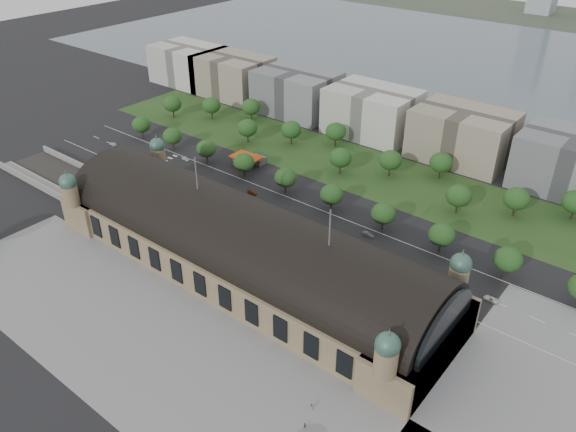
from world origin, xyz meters
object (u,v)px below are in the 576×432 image
Objects in this scene: traffic_car_5 at (368,234)px; pedestrian_1 at (305,426)px; traffic_car_6 at (491,299)px; parked_car_1 at (159,187)px; traffic_car_2 at (178,184)px; bus_west at (253,213)px; traffic_car_4 at (337,251)px; petrol_station at (253,159)px; parked_car_3 at (184,192)px; parked_car_5 at (241,223)px; traffic_car_3 at (252,192)px; bus_mid at (341,255)px; parked_car_6 at (230,219)px; parked_car_2 at (194,197)px; pedestrian_0 at (311,407)px; parked_car_0 at (186,200)px; bus_east at (368,261)px; parked_car_4 at (233,214)px; traffic_car_1 at (186,159)px; traffic_car_0 at (113,144)px.

pedestrian_1 is at bearing -155.66° from traffic_car_5.
parked_car_1 is (-143.16, -16.38, 0.03)m from traffic_car_6.
bus_west is (43.84, 0.66, 0.68)m from traffic_car_2.
traffic_car_4 is at bearing -80.91° from traffic_car_6.
petrol_station is 2.99× the size of parked_car_3.
traffic_car_2 reaches higher than traffic_car_5.
parked_car_5 is at bearing 56.92° from parked_car_3.
traffic_car_3 is 25.03m from parked_car_5.
bus_west is at bearing 87.96° from bus_mid.
traffic_car_4 is 0.72× the size of parked_car_6.
parked_car_2 is at bearing 61.66° from parked_car_3.
petrol_station is at bearing 120.79° from parked_car_1.
pedestrian_1 is (-17.47, -76.51, 0.13)m from traffic_car_6.
traffic_car_5 reaches higher than parked_car_5.
parked_car_1 is at bearing 137.09° from pedestrian_0.
parked_car_1 reaches higher than traffic_car_4.
bus_mid is 73.70m from pedestrian_1.
traffic_car_5 is 1.04× the size of parked_car_3.
parked_car_0 reaches higher than traffic_car_3.
bus_east is at bearing 68.09° from parked_car_0.
traffic_car_3 is 0.86× the size of parked_car_1.
pedestrian_1 reaches higher than parked_car_2.
parked_car_3 is at bearing 133.42° from pedestrian_0.
traffic_car_6 is 0.42× the size of bus_east.
parked_car_5 is at bearing 63.78° from parked_car_0.
traffic_car_6 is at bearing -81.89° from bus_east.
petrol_station is 130.16m from traffic_car_6.
parked_car_4 reaches higher than traffic_car_3.
parked_car_5 is at bearing 83.75° from traffic_car_2.
traffic_car_4 is 76.91m from parked_car_3.
traffic_car_1 is at bearing -145.02° from parked_car_6.
bus_mid is 9.93m from bus_east.
traffic_car_4 is 2.38× the size of pedestrian_1.
pedestrian_0 reaches higher than traffic_car_4.
traffic_car_1 is 38.81m from parked_car_2.
traffic_car_1 is at bearing -141.46° from parked_car_4.
traffic_car_1 is at bearing -150.87° from parked_car_5.
parked_car_3 is (-23.08, -18.33, 0.14)m from traffic_car_3.
parked_car_5 is at bearing -150.44° from traffic_car_3.
bus_east is (60.41, 5.08, 1.02)m from parked_car_4.
traffic_car_4 is at bearing 68.63° from parked_car_0.
bus_west is 53.37m from bus_east.
traffic_car_3 is 0.37× the size of bus_east.
pedestrian_0 reaches higher than parked_car_6.
pedestrian_0 is at bearing 65.01° from traffic_car_2.
bus_mid reaches higher than parked_car_3.
traffic_car_5 is 85.00m from pedestrian_0.
parked_car_0 is (72.14, -16.34, -0.06)m from traffic_car_0.
pedestrian_1 is (77.56, -67.90, -0.66)m from bus_west.
bus_west is (12.93, -14.00, 0.84)m from traffic_car_3.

